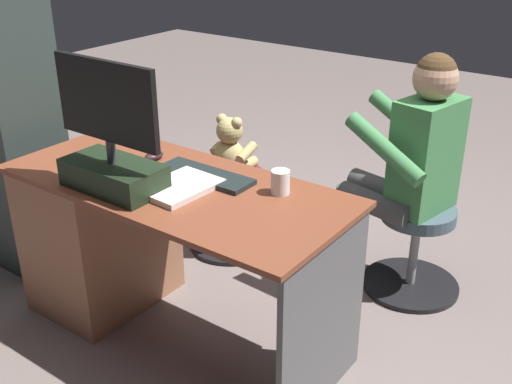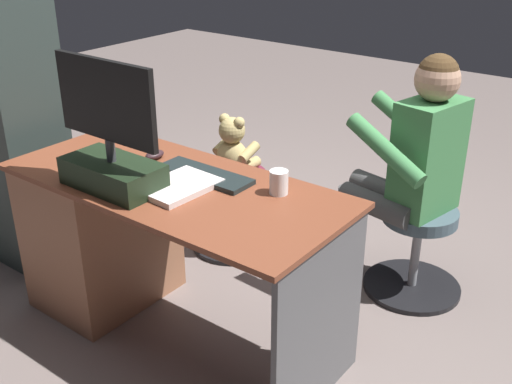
{
  "view_description": "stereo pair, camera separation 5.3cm",
  "coord_description": "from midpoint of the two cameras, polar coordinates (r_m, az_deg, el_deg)",
  "views": [
    {
      "loc": [
        -1.59,
        2.05,
        1.75
      ],
      "look_at": [
        -0.16,
        0.07,
        0.61
      ],
      "focal_mm": 43.5,
      "sensor_mm": 36.0,
      "label": 1
    },
    {
      "loc": [
        -1.63,
        2.02,
        1.75
      ],
      "look_at": [
        -0.16,
        0.07,
        0.61
      ],
      "focal_mm": 43.5,
      "sensor_mm": 36.0,
      "label": 2
    }
  ],
  "objects": [
    {
      "name": "monitor",
      "position": [
        2.43,
        -12.59,
        3.6
      ],
      "size": [
        0.51,
        0.21,
        0.51
      ],
      "color": "black",
      "rests_on": "desk"
    },
    {
      "name": "person",
      "position": [
        2.93,
        14.38,
        3.11
      ],
      "size": [
        0.57,
        0.55,
        1.17
      ],
      "color": "#3E7E47",
      "rests_on": "ground_plane"
    },
    {
      "name": "keyboard",
      "position": [
        2.53,
        -4.17,
        1.6
      ],
      "size": [
        0.42,
        0.14,
        0.02
      ],
      "primitive_type": "cube",
      "color": "black",
      "rests_on": "desk"
    },
    {
      "name": "cup",
      "position": [
        2.36,
        2.75,
        0.9
      ],
      "size": [
        0.07,
        0.07,
        0.09
      ],
      "primitive_type": "cylinder",
      "color": "white",
      "rests_on": "desk"
    },
    {
      "name": "ground_plane",
      "position": [
        3.13,
        -1.03,
        -8.94
      ],
      "size": [
        10.0,
        10.0,
        0.0
      ],
      "primitive_type": "plane",
      "color": "slate"
    },
    {
      "name": "visitor_chair",
      "position": [
        3.11,
        14.99,
        -4.91
      ],
      "size": [
        0.48,
        0.48,
        0.44
      ],
      "color": "black",
      "rests_on": "ground_plane"
    },
    {
      "name": "office_chair_teddy",
      "position": [
        3.39,
        -1.66,
        -1.25
      ],
      "size": [
        0.47,
        0.47,
        0.44
      ],
      "color": "black",
      "rests_on": "ground_plane"
    },
    {
      "name": "computer_mouse",
      "position": [
        2.73,
        -8.76,
        3.4
      ],
      "size": [
        0.06,
        0.1,
        0.04
      ],
      "primitive_type": "ellipsoid",
      "color": "#2F1D20",
      "rests_on": "desk"
    },
    {
      "name": "desk",
      "position": [
        2.91,
        -12.28,
        -3.38
      ],
      "size": [
        1.46,
        0.64,
        0.74
      ],
      "color": "brown",
      "rests_on": "ground_plane"
    },
    {
      "name": "tv_remote",
      "position": [
        2.8,
        -13.15,
        3.34
      ],
      "size": [
        0.05,
        0.15,
        0.02
      ],
      "primitive_type": "cube",
      "rotation": [
        0.0,
        0.0,
        0.01
      ],
      "color": "black",
      "rests_on": "desk"
    },
    {
      "name": "teddy_bear",
      "position": [
        3.26,
        -1.61,
        4.13
      ],
      "size": [
        0.23,
        0.23,
        0.32
      ],
      "color": "tan",
      "rests_on": "office_chair_teddy"
    },
    {
      "name": "equipment_rack",
      "position": [
        3.33,
        -21.12,
        6.62
      ],
      "size": [
        0.44,
        0.36,
        1.58
      ],
      "primitive_type": "cube",
      "color": "#2A3532",
      "rests_on": "ground_plane"
    },
    {
      "name": "notebook_binder",
      "position": [
        2.42,
        -6.53,
        0.52
      ],
      "size": [
        0.24,
        0.31,
        0.02
      ],
      "primitive_type": "cube",
      "rotation": [
        0.0,
        0.0,
        -0.05
      ],
      "color": "silver",
      "rests_on": "desk"
    }
  ]
}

